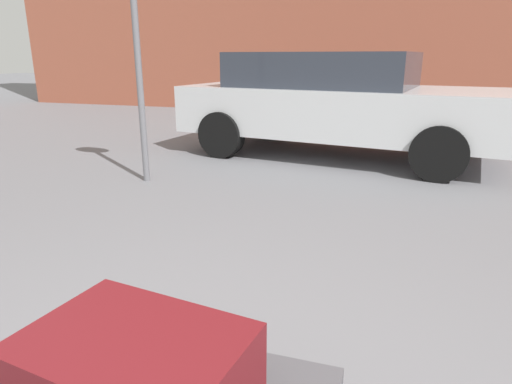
# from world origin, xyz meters

# --- Properties ---
(suitcase_maroon_front_left) EXTENTS (0.69, 0.54, 0.27)m
(suitcase_maroon_front_left) POSITION_xyz_m (0.01, 0.02, 0.47)
(suitcase_maroon_front_left) COLOR maroon
(suitcase_maroon_front_left) RESTS_ON luggage_cart
(parked_car) EXTENTS (4.52, 2.42, 1.42)m
(parked_car) POSITION_xyz_m (-0.19, 5.45, 0.76)
(parked_car) COLOR silver
(parked_car) RESTS_ON ground_plane
(bollard_kerb_near) EXTENTS (0.25, 0.25, 0.72)m
(bollard_kerb_near) POSITION_xyz_m (2.47, 7.79, 0.36)
(bollard_kerb_near) COLOR #72665B
(bollard_kerb_near) RESTS_ON ground_plane
(no_parking_sign) EXTENTS (0.49, 0.14, 2.52)m
(no_parking_sign) POSITION_xyz_m (-2.02, 3.39, 1.55)
(no_parking_sign) COLOR slate
(no_parking_sign) RESTS_ON ground_plane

